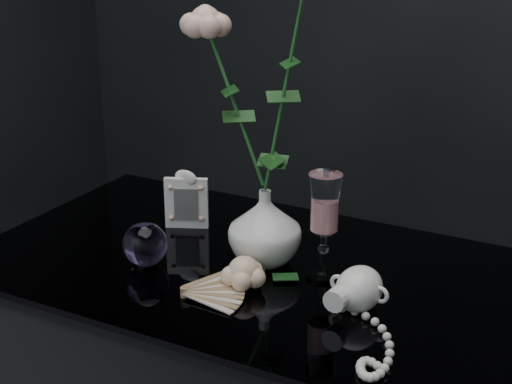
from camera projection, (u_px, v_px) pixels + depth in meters
The scene contains 8 objects.
vase at pixel (265, 227), 1.38m from camera, with size 0.13×0.13×0.14m, color white.
wine_glass at pixel (324, 227), 1.31m from camera, with size 0.06×0.06×0.19m, color white, non-canonical shape.
picture_frame at pixel (186, 199), 1.53m from camera, with size 0.09×0.07×0.12m, color white, non-canonical shape.
paperweight at pixel (145, 244), 1.38m from camera, with size 0.08×0.08×0.08m, color #9A7ECD, non-canonical shape.
paper_fan at pixel (184, 291), 1.27m from camera, with size 0.20×0.16×0.02m, color beige, non-canonical shape.
loose_rose at pixel (244, 272), 1.30m from camera, with size 0.13×0.16×0.06m, color #FFCDA4, non-canonical shape.
pearl_jar at pixel (359, 287), 1.23m from camera, with size 0.25×0.26×0.07m, color white, non-canonical shape.
roses at pixel (263, 74), 1.29m from camera, with size 0.25×0.11×0.45m.
Camera 1 is at (0.57, -1.06, 1.37)m, focal length 55.00 mm.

